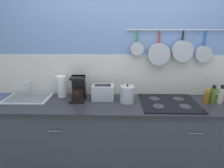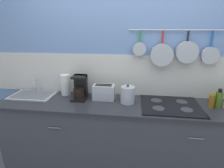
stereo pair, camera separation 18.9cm
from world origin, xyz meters
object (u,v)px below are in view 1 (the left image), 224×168
at_px(paper_towel_roll, 62,86).
at_px(bottle_vinegar, 213,95).
at_px(toaster, 103,92).
at_px(bottle_hot_sauce, 221,95).
at_px(bottle_cooking_wine, 224,94).
at_px(bottle_sesame_oil, 207,97).
at_px(coffee_maker, 78,90).
at_px(kettle, 127,94).

relative_size(paper_towel_roll, bottle_vinegar, 1.26).
height_order(toaster, bottle_hot_sauce, bottle_hot_sauce).
height_order(toaster, bottle_cooking_wine, bottle_cooking_wine).
bearing_deg(bottle_sesame_oil, coffee_maker, 177.22).
bearing_deg(bottle_hot_sauce, paper_towel_roll, 175.01).
height_order(coffee_maker, kettle, coffee_maker).
xyz_separation_m(bottle_sesame_oil, bottle_hot_sauce, (0.15, 0.00, 0.02)).
bearing_deg(bottle_vinegar, bottle_sesame_oil, -164.21).
bearing_deg(bottle_vinegar, paper_towel_roll, 175.40).
bearing_deg(bottle_cooking_wine, kettle, -176.84).
distance_m(coffee_maker, bottle_cooking_wine, 1.67).
relative_size(bottle_vinegar, bottle_cooking_wine, 1.02).
xyz_separation_m(bottle_vinegar, bottle_cooking_wine, (0.15, 0.05, -0.00)).
bearing_deg(bottle_sesame_oil, bottle_hot_sauce, 0.79).
xyz_separation_m(paper_towel_roll, coffee_maker, (0.22, -0.09, -0.01)).
relative_size(coffee_maker, bottle_vinegar, 1.37).
height_order(bottle_sesame_oil, bottle_hot_sauce, bottle_hot_sauce).
bearing_deg(bottle_sesame_oil, kettle, 179.28).
distance_m(paper_towel_roll, bottle_sesame_oil, 1.67).
bearing_deg(toaster, coffee_maker, -179.24).
height_order(paper_towel_roll, bottle_sesame_oil, paper_towel_roll).
bearing_deg(toaster, bottle_hot_sauce, -3.14).
bearing_deg(kettle, bottle_sesame_oil, -0.72).
xyz_separation_m(coffee_maker, bottle_sesame_oil, (1.45, -0.07, -0.04)).
bearing_deg(bottle_vinegar, coffee_maker, 178.13).
height_order(paper_towel_roll, kettle, paper_towel_roll).
distance_m(bottle_vinegar, bottle_cooking_wine, 0.16).
relative_size(toaster, bottle_cooking_wine, 1.33).
distance_m(coffee_maker, bottle_sesame_oil, 1.45).
height_order(bottle_sesame_oil, bottle_vinegar, bottle_vinegar).
xyz_separation_m(coffee_maker, bottle_cooking_wine, (1.67, 0.00, -0.03)).
distance_m(toaster, kettle, 0.29).
height_order(coffee_maker, bottle_sesame_oil, coffee_maker).
distance_m(paper_towel_roll, bottle_hot_sauce, 1.82).
xyz_separation_m(bottle_sesame_oil, bottle_cooking_wine, (0.22, 0.07, 0.01)).
distance_m(kettle, bottle_vinegar, 0.96).
relative_size(coffee_maker, bottle_cooking_wine, 1.40).
xyz_separation_m(kettle, bottle_cooking_wine, (1.11, 0.06, -0.01)).
relative_size(kettle, bottle_sesame_oil, 1.24).
relative_size(paper_towel_roll, bottle_sesame_oil, 1.50).
bearing_deg(toaster, bottle_cooking_wine, -0.08).
distance_m(coffee_maker, kettle, 0.57).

